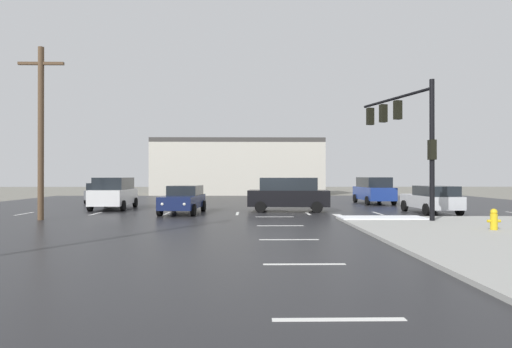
{
  "coord_description": "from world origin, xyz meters",
  "views": [
    {
      "loc": [
        -1.34,
        -24.38,
        2.16
      ],
      "look_at": [
        -0.82,
        7.45,
        2.3
      ],
      "focal_mm": 30.15,
      "sensor_mm": 36.0,
      "label": 1
    }
  ],
  "objects": [
    {
      "name": "fire_hydrant",
      "position": [
        7.83,
        -8.45,
        0.54
      ],
      "size": [
        0.48,
        0.26,
        0.79
      ],
      "color": "gold",
      "rests_on": "sidewalk_corner"
    },
    {
      "name": "traffic_signal_mast",
      "position": [
        6.41,
        -3.41,
        4.54
      ],
      "size": [
        1.82,
        5.51,
        6.39
      ],
      "rotation": [
        0.0,
        0.0,
        1.87
      ],
      "color": "black",
      "rests_on": "sidewalk_corner"
    },
    {
      "name": "sedan_grey",
      "position": [
        -12.97,
        9.9,
        0.85
      ],
      "size": [
        2.43,
        4.68,
        1.58
      ],
      "rotation": [
        0.0,
        0.0,
        1.68
      ],
      "color": "slate",
      "rests_on": "road_asphalt"
    },
    {
      "name": "road_asphalt",
      "position": [
        0.0,
        0.0,
        0.01
      ],
      "size": [
        44.0,
        44.0,
        0.02
      ],
      "primitive_type": "cube",
      "color": "#232326",
      "rests_on": "ground_plane"
    },
    {
      "name": "strip_building_background",
      "position": [
        -2.59,
        25.83,
        3.16
      ],
      "size": [
        19.06,
        8.0,
        6.31
      ],
      "color": "beige",
      "rests_on": "ground_plane"
    },
    {
      "name": "lane_markings",
      "position": [
        1.2,
        -1.38,
        0.02
      ],
      "size": [
        36.15,
        36.15,
        0.01
      ],
      "color": "silver",
      "rests_on": "road_asphalt"
    },
    {
      "name": "suv_blue",
      "position": [
        8.21,
        8.35,
        1.09
      ],
      "size": [
        2.27,
        4.88,
        2.03
      ],
      "rotation": [
        0.0,
        0.0,
        1.6
      ],
      "color": "navy",
      "rests_on": "road_asphalt"
    },
    {
      "name": "suv_white",
      "position": [
        -10.01,
        3.33,
        1.09
      ],
      "size": [
        2.32,
        4.9,
        2.03
      ],
      "rotation": [
        0.0,
        0.0,
        1.61
      ],
      "color": "white",
      "rests_on": "road_asphalt"
    },
    {
      "name": "ground_plane",
      "position": [
        0.0,
        0.0,
        0.0
      ],
      "size": [
        120.0,
        120.0,
        0.0
      ],
      "primitive_type": "plane",
      "color": "slate"
    },
    {
      "name": "utility_pole_mid",
      "position": [
        -11.45,
        -3.39,
        4.42
      ],
      "size": [
        2.2,
        0.28,
        8.42
      ],
      "color": "brown",
      "rests_on": "ground_plane"
    },
    {
      "name": "suv_black",
      "position": [
        1.03,
        1.36,
        1.09
      ],
      "size": [
        4.96,
        2.5,
        2.03
      ],
      "rotation": [
        0.0,
        0.0,
        -0.09
      ],
      "color": "black",
      "rests_on": "road_asphalt"
    },
    {
      "name": "sedan_navy",
      "position": [
        -5.08,
        0.2,
        0.85
      ],
      "size": [
        2.27,
        4.63,
        1.58
      ],
      "rotation": [
        0.0,
        0.0,
        -1.64
      ],
      "color": "#141E47",
      "rests_on": "road_asphalt"
    },
    {
      "name": "sedan_silver",
      "position": [
        9.05,
        -0.16,
        0.85
      ],
      "size": [
        2.11,
        4.58,
        1.58
      ],
      "rotation": [
        0.0,
        0.0,
        1.6
      ],
      "color": "#B7BABF",
      "rests_on": "road_asphalt"
    },
    {
      "name": "snow_strip_curbside",
      "position": [
        5.0,
        -4.0,
        0.17
      ],
      "size": [
        4.0,
        1.6,
        0.06
      ],
      "primitive_type": "cube",
      "color": "white",
      "rests_on": "sidewalk_corner"
    }
  ]
}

